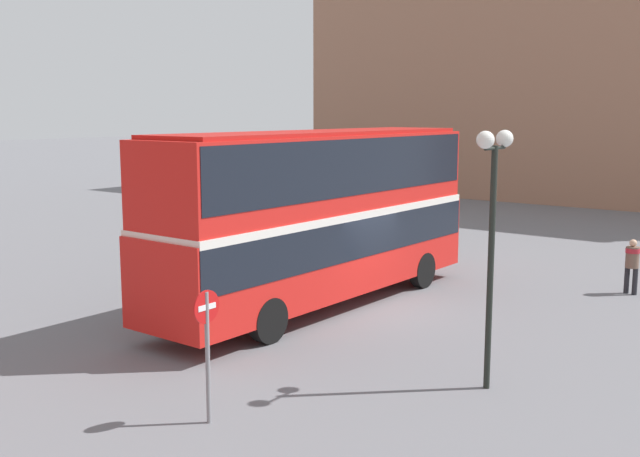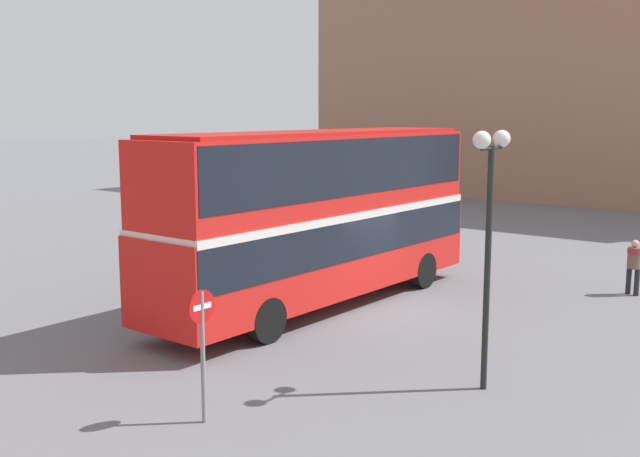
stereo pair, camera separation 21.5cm
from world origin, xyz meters
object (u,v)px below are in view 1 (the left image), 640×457
double_decker_bus (320,207)px  street_lamp_twin_globe (493,203)px  pedestrian_foreground (632,261)px  parked_car_kerb_near (301,200)px  no_entry_sign (207,336)px

double_decker_bus → street_lamp_twin_globe: size_ratio=2.28×
double_decker_bus → pedestrian_foreground: (6.54, -6.44, -1.74)m
double_decker_bus → street_lamp_twin_globe: street_lamp_twin_globe is taller
street_lamp_twin_globe → double_decker_bus: bearing=64.6°
parked_car_kerb_near → no_entry_sign: (-20.87, -14.65, 0.72)m
pedestrian_foreground → street_lamp_twin_globe: (-9.55, 0.12, 2.61)m
parked_car_kerb_near → no_entry_sign: bearing=47.3°
double_decker_bus → no_entry_sign: double_decker_bus is taller
parked_car_kerb_near → no_entry_sign: no_entry_sign is taller
double_decker_bus → pedestrian_foreground: 9.35m
double_decker_bus → street_lamp_twin_globe: bearing=-114.7°
pedestrian_foreground → parked_car_kerb_near: (6.92, 17.86, -0.17)m
parked_car_kerb_near → double_decker_bus: bearing=52.6°
pedestrian_foreground → street_lamp_twin_globe: bearing=10.1°
pedestrian_foreground → parked_car_kerb_near: size_ratio=0.33×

